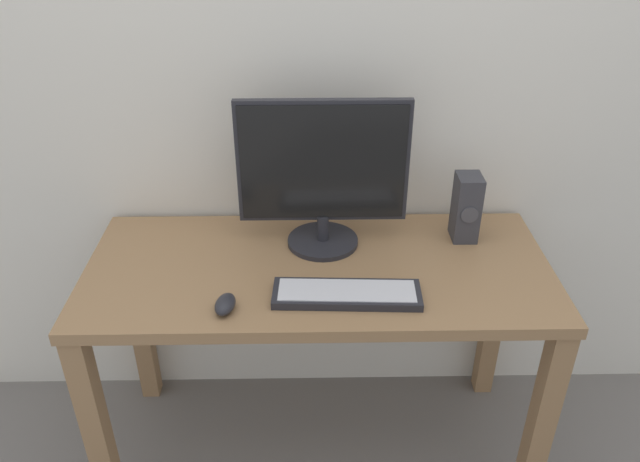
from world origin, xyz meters
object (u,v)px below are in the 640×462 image
Objects in this scene: keyboard_primary at (347,294)px; mouse at (225,304)px; desk at (318,299)px; monitor at (323,173)px; speaker_right at (466,208)px.

mouse is at bearing -171.34° from keyboard_primary.
monitor reaches higher than desk.
keyboard_primary is at bearing -78.53° from monitor.
monitor is 0.49m from mouse.
monitor is 0.38m from keyboard_primary.
desk is at bearing -161.68° from speaker_right.
keyboard_primary is at bearing 18.59° from mouse.
mouse is (-0.25, -0.21, 0.15)m from desk.
speaker_right reaches higher than desk.
keyboard_primary is at bearing -140.98° from speaker_right.
monitor reaches higher than mouse.
desk is at bearing 115.15° from keyboard_primary.
monitor is (0.02, 0.13, 0.37)m from desk.
keyboard_primary is 0.33m from mouse.
keyboard_primary is 0.51m from speaker_right.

